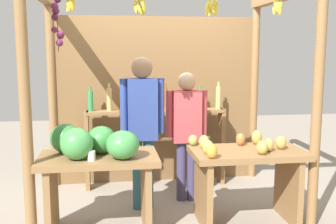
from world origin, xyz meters
TOP-DOWN VIEW (x-y plane):
  - ground_plane at (0.00, 0.00)m, footprint 12.00×12.00m
  - market_stall at (-0.01, 0.39)m, footprint 2.80×1.82m
  - fruit_counter_left at (-0.77, -0.65)m, footprint 1.13×0.70m
  - fruit_counter_right at (0.72, -0.64)m, footprint 1.13×0.66m
  - bottle_shelf_unit at (-0.03, 0.64)m, footprint 1.79×0.22m
  - vendor_man at (-0.27, -0.11)m, footprint 0.48×0.23m
  - vendor_woman at (0.25, 0.08)m, footprint 0.48×0.20m

SIDE VIEW (x-z plane):
  - ground_plane at x=0.00m, z-range 0.00..0.00m
  - fruit_counter_right at x=0.72m, z-range 0.11..1.03m
  - fruit_counter_left at x=-0.77m, z-range 0.19..1.25m
  - bottle_shelf_unit at x=-0.03m, z-range 0.13..1.47m
  - vendor_woman at x=0.25m, z-range 0.14..1.64m
  - vendor_man at x=-0.27m, z-range 0.17..1.85m
  - market_stall at x=-0.01m, z-range 0.19..2.62m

